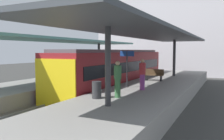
% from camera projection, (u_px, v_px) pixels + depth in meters
% --- Properties ---
extents(ground_plane, '(80.00, 80.00, 0.00)m').
position_uv_depth(ground_plane, '(91.00, 99.00, 15.63)').
color(ground_plane, '#383835').
extents(platform_left, '(4.40, 28.00, 1.00)m').
position_uv_depth(platform_left, '(47.00, 88.00, 17.28)').
color(platform_left, gray).
rests_on(platform_left, ground_plane).
extents(platform_right, '(4.40, 28.00, 1.00)m').
position_uv_depth(platform_right, '(146.00, 97.00, 13.90)').
color(platform_right, gray).
rests_on(platform_right, ground_plane).
extents(track_ballast, '(3.20, 28.00, 0.20)m').
position_uv_depth(track_ballast, '(91.00, 98.00, 15.62)').
color(track_ballast, '#59544C').
rests_on(track_ballast, ground_plane).
extents(rail_near_side, '(0.08, 28.00, 0.14)m').
position_uv_depth(rail_near_side, '(82.00, 94.00, 15.93)').
color(rail_near_side, slate).
rests_on(rail_near_side, track_ballast).
extents(rail_far_side, '(0.08, 28.00, 0.14)m').
position_uv_depth(rail_far_side, '(101.00, 96.00, 15.29)').
color(rail_far_side, slate).
rests_on(rail_far_side, track_ballast).
extents(commuter_train, '(2.78, 15.21, 3.10)m').
position_uv_depth(commuter_train, '(117.00, 69.00, 19.02)').
color(commuter_train, maroon).
rests_on(commuter_train, track_ballast).
extents(canopy_left, '(4.18, 21.00, 3.12)m').
position_uv_depth(canopy_left, '(59.00, 41.00, 18.24)').
color(canopy_left, '#333335').
rests_on(canopy_left, platform_left).
extents(canopy_right, '(4.18, 21.00, 3.33)m').
position_uv_depth(canopy_right, '(154.00, 35.00, 14.84)').
color(canopy_right, '#333335').
rests_on(canopy_right, platform_right).
extents(platform_bench, '(1.40, 0.41, 0.86)m').
position_uv_depth(platform_bench, '(154.00, 74.00, 17.41)').
color(platform_bench, black).
rests_on(platform_bench, platform_right).
extents(platform_sign, '(0.90, 0.08, 2.21)m').
position_uv_depth(platform_sign, '(127.00, 61.00, 14.13)').
color(platform_sign, '#262628').
rests_on(platform_sign, platform_right).
extents(litter_bin, '(0.44, 0.44, 0.80)m').
position_uv_depth(litter_bin, '(97.00, 90.00, 10.96)').
color(litter_bin, '#2D2D30').
rests_on(litter_bin, platform_right).
extents(passenger_near_bench, '(0.36, 0.36, 1.75)m').
position_uv_depth(passenger_near_bench, '(118.00, 79.00, 11.11)').
color(passenger_near_bench, '#386B3D').
rests_on(passenger_near_bench, platform_right).
extents(passenger_mid_platform, '(0.36, 0.36, 1.76)m').
position_uv_depth(passenger_mid_platform, '(142.00, 74.00, 13.29)').
color(passenger_mid_platform, '#7A337A').
rests_on(passenger_mid_platform, platform_right).
extents(station_building_backdrop, '(18.00, 6.00, 11.00)m').
position_uv_depth(station_building_backdrop, '(165.00, 35.00, 33.09)').
color(station_building_backdrop, '#B7B2B7').
rests_on(station_building_backdrop, ground_plane).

